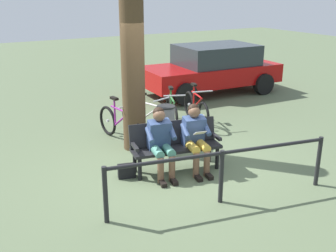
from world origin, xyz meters
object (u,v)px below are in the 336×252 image
at_px(bicycle_black, 196,109).
at_px(person_companion, 161,139).
at_px(bench, 175,142).
at_px(bicycle_purple, 172,113).
at_px(handbag, 127,171).
at_px(bicycle_red, 148,119).
at_px(tree_trunk, 133,58).
at_px(litter_bin, 166,126).
at_px(bicycle_blue, 120,125).
at_px(person_reading, 195,135).
at_px(parked_car, 212,68).

bearing_deg(bicycle_black, person_companion, -31.56).
xyz_separation_m(bench, bicycle_purple, (-1.09, -1.98, -0.15)).
xyz_separation_m(handbag, bicycle_red, (-1.31, -1.76, 0.24)).
height_order(person_companion, bicycle_red, person_companion).
distance_m(bicycle_black, bicycle_red, 1.37).
height_order(tree_trunk, litter_bin, tree_trunk).
bearing_deg(bicycle_red, tree_trunk, -64.15).
bearing_deg(litter_bin, bicycle_blue, -43.53).
distance_m(bench, person_reading, 0.40).
distance_m(litter_bin, parked_car, 4.70).
height_order(bicycle_black, bicycle_purple, same).
relative_size(bicycle_blue, parked_car, 0.39).
bearing_deg(bicycle_black, bicycle_blue, -69.79).
distance_m(bench, parked_car, 5.75).
bearing_deg(tree_trunk, litter_bin, 160.22).
bearing_deg(person_companion, bicycle_purple, -113.77).
xyz_separation_m(person_companion, tree_trunk, (-0.15, -1.38, 1.17)).
bearing_deg(bicycle_blue, tree_trunk, 6.80).
distance_m(person_companion, parked_car, 6.05).
height_order(litter_bin, bicycle_red, bicycle_red).
xyz_separation_m(bench, bicycle_red, (-0.40, -1.85, -0.15)).
height_order(bench, bicycle_purple, bicycle_purple).
bearing_deg(bicycle_blue, handbag, -27.57).
xyz_separation_m(litter_bin, bicycle_blue, (0.73, -0.69, -0.07)).
distance_m(litter_bin, bicycle_black, 1.65).
bearing_deg(litter_bin, bicycle_red, -89.16).
bearing_deg(parked_car, person_reading, 54.10).
height_order(person_reading, bicycle_black, person_reading).
height_order(handbag, tree_trunk, tree_trunk).
bearing_deg(bench, person_reading, 153.10).
bearing_deg(bench, bicycle_red, -91.52).
relative_size(bicycle_black, bicycle_purple, 1.04).
bearing_deg(handbag, bicycle_blue, -109.62).
distance_m(tree_trunk, bicycle_black, 2.55).
height_order(bench, bicycle_black, bicycle_black).
distance_m(handbag, bicycle_blue, 1.78).
xyz_separation_m(bicycle_black, bicycle_red, (1.37, 0.14, 0.00)).
distance_m(litter_bin, bicycle_blue, 1.01).
relative_size(bicycle_purple, bicycle_red, 0.98).
height_order(bench, handbag, bench).
xyz_separation_m(person_reading, handbag, (1.20, -0.31, -0.54)).
xyz_separation_m(person_companion, handbag, (0.57, -0.19, -0.54)).
xyz_separation_m(tree_trunk, litter_bin, (-0.60, 0.22, -1.41)).
xyz_separation_m(bench, person_reading, (-0.29, 0.22, 0.16)).
xyz_separation_m(handbag, parked_car, (-4.75, -4.18, 0.65)).
relative_size(person_reading, bicycle_red, 0.74).
bearing_deg(bicycle_black, bicycle_purple, -74.82).
height_order(person_reading, person_companion, same).
bearing_deg(bicycle_blue, bicycle_purple, 91.05).
bearing_deg(bench, person_companion, 27.36).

